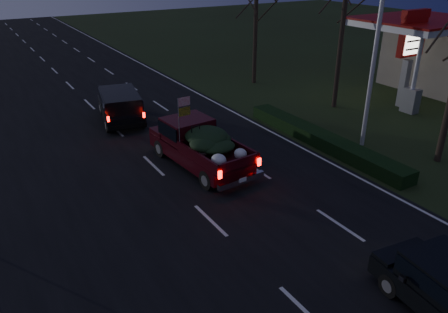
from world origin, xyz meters
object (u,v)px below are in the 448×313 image
gas_price_pylon (411,43)px  light_pole (379,27)px  pickup_truck (199,143)px  lead_suv (120,103)px

gas_price_pylon → light_pole: bearing=-155.3°
gas_price_pylon → pickup_truck: gas_price_pylon is taller
light_pole → gas_price_pylon: size_ratio=1.64×
light_pole → gas_price_pylon: light_pole is taller
light_pole → lead_suv: size_ratio=1.84×
light_pole → gas_price_pylon: bearing=24.7°
light_pole → pickup_truck: (-7.74, 2.03, -4.42)m
gas_price_pylon → lead_suv: gas_price_pylon is taller
light_pole → gas_price_pylon: 7.36m
lead_suv → gas_price_pylon: bearing=-10.7°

